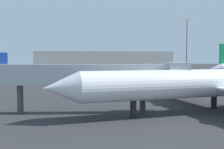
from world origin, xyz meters
TOP-DOWN VIEW (x-y plane):
  - airplane_at_gate at (12.67, 14.91)m, footprint 39.90×28.09m
  - airplane_distant at (-14.14, 63.71)m, footprint 27.46×16.44m
  - jet_bridge at (-1.37, 16.40)m, footprint 22.83×4.75m
  - light_mast_right at (46.88, 98.64)m, footprint 2.40×0.50m
  - terminal_building at (11.22, 121.72)m, footprint 67.56×23.78m

SIDE VIEW (x-z plane):
  - airplane_distant at x=-14.14m, z-range -1.00..7.16m
  - airplane_at_gate at x=12.67m, z-range -1.62..8.62m
  - jet_bridge at x=-1.37m, z-range 1.49..7.46m
  - terminal_building at x=11.22m, z-range 0.00..10.02m
  - light_mast_right at x=46.88m, z-range 1.31..26.03m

